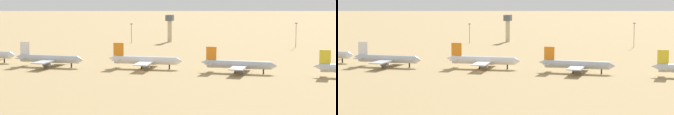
% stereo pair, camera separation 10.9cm
% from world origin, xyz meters
% --- Properties ---
extents(ground, '(4000.00, 4000.00, 0.00)m').
position_xyz_m(ground, '(0.00, 0.00, 0.00)').
color(ground, tan).
extents(parked_jet_white_2, '(39.06, 32.79, 12.91)m').
position_xyz_m(parked_jet_white_2, '(-52.87, 2.76, 4.23)').
color(parked_jet_white_2, silver).
rests_on(parked_jet_white_2, ground).
extents(parked_jet_orange_3, '(39.47, 33.41, 13.03)m').
position_xyz_m(parked_jet_orange_3, '(-2.75, 12.05, 4.27)').
color(parked_jet_orange_3, white).
rests_on(parked_jet_orange_3, ground).
extents(parked_jet_orange_4, '(37.92, 31.79, 12.54)m').
position_xyz_m(parked_jet_orange_4, '(46.19, 10.93, 4.11)').
color(parked_jet_orange_4, silver).
rests_on(parked_jet_orange_4, ground).
extents(control_tower, '(5.20, 5.20, 20.12)m').
position_xyz_m(control_tower, '(-36.68, 158.76, 12.14)').
color(control_tower, '#C6B793').
rests_on(control_tower, ground).
extents(light_pole_west, '(1.80, 0.50, 14.39)m').
position_xyz_m(light_pole_west, '(-59.40, 138.37, 8.38)').
color(light_pole_west, '#59595E').
rests_on(light_pole_west, ground).
extents(light_pole_mid, '(1.80, 0.50, 16.80)m').
position_xyz_m(light_pole_mid, '(58.09, 146.07, 9.63)').
color(light_pole_mid, '#59595E').
rests_on(light_pole_mid, ground).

